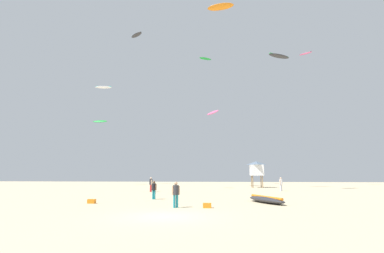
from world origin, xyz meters
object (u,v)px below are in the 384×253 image
at_px(person_right, 154,189).
at_px(kite_aloft_2, 103,87).
at_px(kite_aloft_1, 213,113).
at_px(kite_aloft_4, 279,56).
at_px(person_foreground, 176,192).
at_px(kite_grounded_near, 266,200).
at_px(kite_aloft_6, 306,53).
at_px(cooler_box, 207,205).
at_px(kite_aloft_7, 205,59).
at_px(person_midground, 281,183).
at_px(kite_aloft_5, 100,121).
at_px(gear_bag, 92,201).
at_px(person_left, 151,183).
at_px(kite_aloft_0, 136,35).
at_px(kite_aloft_3, 220,7).
at_px(lifeguard_tower, 257,168).

relative_size(person_right, kite_aloft_2, 0.46).
relative_size(kite_aloft_1, kite_aloft_4, 1.03).
height_order(person_foreground, kite_aloft_1, kite_aloft_1).
bearing_deg(kite_grounded_near, kite_aloft_6, 65.34).
relative_size(cooler_box, kite_aloft_7, 0.20).
relative_size(person_midground, kite_aloft_5, 0.58).
bearing_deg(gear_bag, person_left, 83.21).
height_order(kite_aloft_6, kite_aloft_7, kite_aloft_7).
bearing_deg(kite_grounded_near, person_left, 134.35).
relative_size(kite_aloft_0, kite_aloft_3, 0.52).
xyz_separation_m(person_foreground, kite_grounded_near, (6.62, 3.63, -0.76)).
relative_size(kite_aloft_6, kite_aloft_7, 0.86).
relative_size(gear_bag, kite_aloft_4, 0.16).
xyz_separation_m(lifeguard_tower, kite_aloft_6, (10.84, 6.01, 21.66)).
xyz_separation_m(person_midground, kite_aloft_6, (9.04, 14.60, 23.69)).
relative_size(kite_grounded_near, kite_aloft_0, 2.05).
relative_size(gear_bag, kite_aloft_2, 0.16).
relative_size(person_left, kite_aloft_7, 0.65).
distance_m(gear_bag, kite_aloft_3, 35.17).
bearing_deg(kite_aloft_5, kite_aloft_1, -11.68).
distance_m(kite_aloft_0, kite_aloft_7, 20.65).
distance_m(person_foreground, kite_aloft_4, 28.83).
xyz_separation_m(lifeguard_tower, gear_bag, (-16.15, -24.87, -2.89)).
bearing_deg(kite_aloft_1, cooler_box, -90.65).
distance_m(person_foreground, kite_aloft_0, 28.87).
distance_m(person_foreground, cooler_box, 2.28).
bearing_deg(kite_aloft_1, kite_grounded_near, -80.77).
bearing_deg(kite_aloft_0, kite_aloft_3, 14.70).
distance_m(person_foreground, person_left, 16.57).
bearing_deg(kite_aloft_7, person_foreground, -91.65).
height_order(person_right, kite_aloft_2, kite_aloft_2).
xyz_separation_m(person_midground, kite_aloft_0, (-19.47, -0.49, 20.91)).
bearing_deg(cooler_box, person_right, 129.58).
bearing_deg(person_foreground, cooler_box, 63.58).
xyz_separation_m(person_foreground, person_right, (-2.77, 5.99, -0.07)).
height_order(cooler_box, kite_aloft_5, kite_aloft_5).
distance_m(lifeguard_tower, kite_aloft_2, 34.83).
relative_size(person_midground, lifeguard_tower, 0.42).
bearing_deg(kite_aloft_3, gear_bag, -119.37).
bearing_deg(kite_aloft_0, cooler_box, -59.84).
relative_size(kite_aloft_4, kite_aloft_6, 1.52).
relative_size(person_midground, cooler_box, 3.12).
bearing_deg(kite_aloft_5, lifeguard_tower, -13.14).
bearing_deg(person_right, gear_bag, -22.61).
height_order(person_midground, person_left, person_left).
xyz_separation_m(kite_aloft_5, kite_aloft_6, (39.84, -0.76, 12.41)).
relative_size(kite_aloft_0, kite_aloft_4, 0.62).
bearing_deg(kite_aloft_0, person_foreground, -65.24).
height_order(person_foreground, kite_aloft_0, kite_aloft_0).
relative_size(person_left, kite_aloft_3, 0.42).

